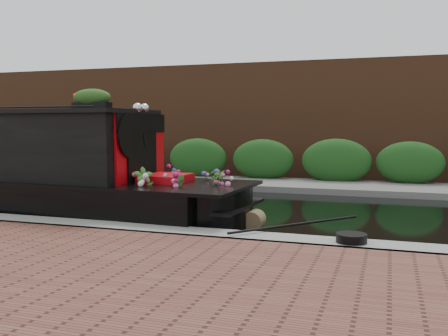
% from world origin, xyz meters
% --- Properties ---
extents(ground, '(80.00, 80.00, 0.00)m').
position_xyz_m(ground, '(0.00, 0.00, 0.00)').
color(ground, black).
rests_on(ground, ground).
extents(near_bank_coping, '(40.00, 0.60, 0.50)m').
position_xyz_m(near_bank_coping, '(0.00, -3.30, 0.00)').
color(near_bank_coping, gray).
rests_on(near_bank_coping, ground).
extents(far_bank_path, '(40.00, 2.40, 0.34)m').
position_xyz_m(far_bank_path, '(0.00, 4.20, 0.00)').
color(far_bank_path, slate).
rests_on(far_bank_path, ground).
extents(far_hedge, '(40.00, 1.10, 2.80)m').
position_xyz_m(far_hedge, '(0.00, 5.10, 0.00)').
color(far_hedge, '#1B4718').
rests_on(far_hedge, ground).
extents(far_brick_wall, '(40.00, 1.00, 8.00)m').
position_xyz_m(far_brick_wall, '(0.00, 7.20, 0.00)').
color(far_brick_wall, brown).
rests_on(far_brick_wall, ground).
extents(rope_fender, '(0.34, 0.38, 0.34)m').
position_xyz_m(rope_fender, '(1.61, -1.78, 0.17)').
color(rope_fender, brown).
rests_on(rope_fender, ground).
extents(coiled_mooring_rope, '(0.42, 0.42, 0.12)m').
position_xyz_m(coiled_mooring_rope, '(3.39, -3.28, 0.31)').
color(coiled_mooring_rope, black).
rests_on(coiled_mooring_rope, near_bank_coping).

